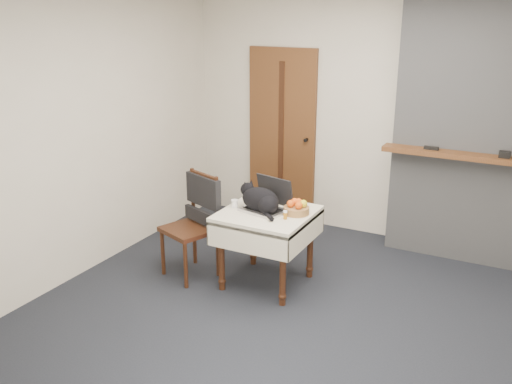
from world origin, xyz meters
TOP-DOWN VIEW (x-y plane):
  - ground at (0.00, 0.00)m, footprint 4.50×4.50m
  - room_shell at (0.00, 0.46)m, footprint 4.52×4.01m
  - door at (-1.20, 1.97)m, footprint 0.82×0.10m
  - chimney at (0.90, 1.85)m, footprint 1.62×0.48m
  - side_table at (-0.59, 0.37)m, footprint 0.78×0.78m
  - laptop at (-0.60, 0.43)m, footprint 0.45×0.41m
  - cat at (-0.64, 0.35)m, footprint 0.47×0.36m
  - cream_jar at (-0.90, 0.34)m, footprint 0.06×0.06m
  - pill_bottle at (-0.37, 0.28)m, footprint 0.04×0.04m
  - fruit_basket at (-0.34, 0.45)m, footprint 0.23×0.23m
  - desk_clutter at (-0.45, 0.42)m, footprint 0.13×0.04m
  - chair at (-1.27, 0.28)m, footprint 0.56×0.56m

SIDE VIEW (x-z plane):
  - ground at x=0.00m, z-range 0.00..0.00m
  - side_table at x=-0.59m, z-range 0.24..0.94m
  - chair at x=-1.27m, z-range 0.13..1.11m
  - desk_clutter at x=-0.45m, z-range 0.70..0.71m
  - cream_jar at x=-0.90m, z-range 0.70..0.77m
  - pill_bottle at x=-0.37m, z-range 0.70..0.78m
  - fruit_basket at x=-0.34m, z-range 0.69..0.82m
  - laptop at x=-0.60m, z-range 0.63..0.92m
  - cat at x=-0.64m, z-range 0.68..0.93m
  - door at x=-1.20m, z-range 0.00..2.00m
  - chimney at x=0.90m, z-range 0.00..2.60m
  - room_shell at x=0.00m, z-range 0.46..3.07m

